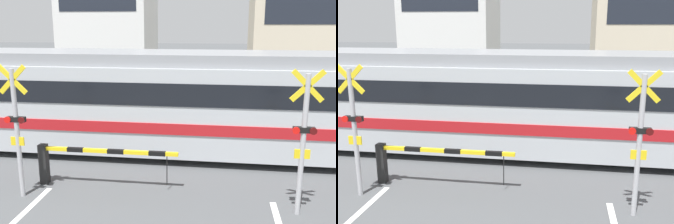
% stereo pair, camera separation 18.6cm
% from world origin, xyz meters
% --- Properties ---
extents(rail_track_near, '(50.00, 0.10, 0.08)m').
position_xyz_m(rail_track_near, '(0.00, 8.68, 0.04)').
color(rail_track_near, '#6B6051').
rests_on(rail_track_near, ground_plane).
extents(rail_track_far, '(50.00, 0.10, 0.08)m').
position_xyz_m(rail_track_far, '(0.00, 10.11, 0.04)').
color(rail_track_far, '#6B6051').
rests_on(rail_track_far, ground_plane).
extents(commuter_train, '(14.93, 3.01, 3.18)m').
position_xyz_m(commuter_train, '(0.67, 9.40, 1.71)').
color(commuter_train, '#B7BCC1').
rests_on(commuter_train, ground_plane).
extents(crossing_barrier_near, '(3.56, 0.20, 1.05)m').
position_xyz_m(crossing_barrier_near, '(-2.07, 6.38, 0.74)').
color(crossing_barrier_near, black).
rests_on(crossing_barrier_near, ground_plane).
extents(crossing_barrier_far, '(3.56, 0.20, 1.05)m').
position_xyz_m(crossing_barrier_far, '(2.07, 12.48, 0.74)').
color(crossing_barrier_far, black).
rests_on(crossing_barrier_far, ground_plane).
extents(crossing_signal_left, '(0.68, 0.15, 3.15)m').
position_xyz_m(crossing_signal_left, '(-3.17, 5.61, 1.74)').
color(crossing_signal_left, '#B2B2B7').
rests_on(crossing_signal_left, ground_plane).
extents(crossing_signal_right, '(0.68, 0.15, 3.15)m').
position_xyz_m(crossing_signal_right, '(3.17, 5.61, 1.74)').
color(crossing_signal_right, '#B2B2B7').
rests_on(crossing_signal_right, ground_plane).
extents(pedestrian, '(0.38, 0.22, 1.60)m').
position_xyz_m(pedestrian, '(0.56, 14.21, 0.92)').
color(pedestrian, '#23232D').
rests_on(pedestrian, ground_plane).
extents(building_left_of_street, '(5.91, 5.17, 10.66)m').
position_xyz_m(building_left_of_street, '(-6.27, 23.64, 5.33)').
color(building_left_of_street, white).
rests_on(building_left_of_street, ground_plane).
extents(building_right_of_street, '(7.21, 5.17, 8.91)m').
position_xyz_m(building_right_of_street, '(6.93, 23.64, 4.46)').
color(building_right_of_street, beige).
rests_on(building_right_of_street, ground_plane).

